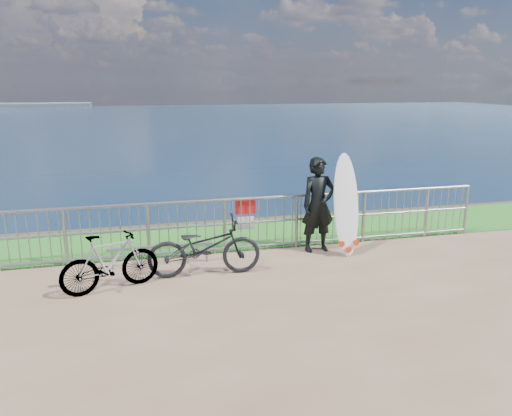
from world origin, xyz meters
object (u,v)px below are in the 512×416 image
object	(u,v)px
surfboard	(346,209)
bicycle_far	(110,262)
surfer	(318,205)
bicycle_near	(204,247)

from	to	relation	value
surfboard	bicycle_far	world-z (taller)	surfboard
surfboard	bicycle_far	size ratio (longest dim) A/B	1.24
surfer	bicycle_near	size ratio (longest dim) A/B	0.96
bicycle_far	surfer	bearing A→B (deg)	-92.69
surfboard	bicycle_near	distance (m)	2.94
surfer	bicycle_far	bearing A→B (deg)	-168.14
surfboard	bicycle_far	xyz separation A→B (m)	(-4.47, -0.74, -0.44)
bicycle_near	bicycle_far	world-z (taller)	bicycle_near
bicycle_near	bicycle_far	bearing A→B (deg)	102.65
bicycle_near	surfboard	bearing A→B (deg)	-78.95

